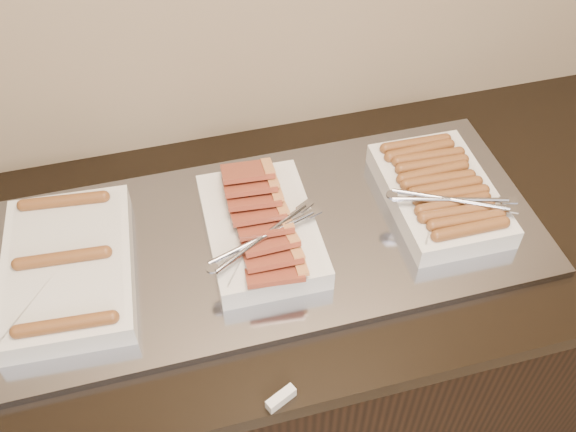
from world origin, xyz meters
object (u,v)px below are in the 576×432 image
object	(u,v)px
warming_tray	(258,241)
dish_right	(440,192)
counter	(267,352)
dish_left	(68,267)
dish_center	(261,228)

from	to	relation	value
warming_tray	dish_right	size ratio (longest dim) A/B	3.59
counter	dish_right	bearing A→B (deg)	-0.60
dish_left	dish_right	distance (m)	0.79
warming_tray	dish_right	bearing A→B (deg)	-0.59
dish_center	dish_right	world-z (taller)	dish_center
dish_right	dish_center	bearing A→B (deg)	-179.05
dish_center	dish_right	bearing A→B (deg)	1.23
warming_tray	dish_left	distance (m)	0.38
counter	dish_left	distance (m)	0.63
dish_center	dish_left	bearing A→B (deg)	-179.49
warming_tray	dish_left	size ratio (longest dim) A/B	3.11
dish_left	dish_right	xyz separation A→B (m)	(0.79, -0.00, 0.01)
counter	dish_right	world-z (taller)	dish_right
warming_tray	dish_center	world-z (taller)	dish_center
dish_left	dish_center	distance (m)	0.39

